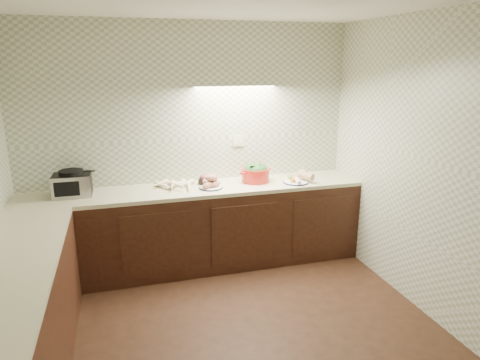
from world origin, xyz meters
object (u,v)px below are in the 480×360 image
object	(u,v)px
parsnip_pile	(171,186)
dutch_oven	(255,173)
sweet_potato_plate	(210,183)
veg_plate	(299,178)
onion_bowl	(205,180)
toaster_oven	(72,184)

from	to	relation	value
parsnip_pile	dutch_oven	bearing A→B (deg)	2.14
sweet_potato_plate	veg_plate	world-z (taller)	sweet_potato_plate
veg_plate	onion_bowl	bearing A→B (deg)	168.97
toaster_oven	parsnip_pile	bearing A→B (deg)	-2.11
sweet_potato_plate	parsnip_pile	bearing A→B (deg)	169.11
sweet_potato_plate	onion_bowl	xyz separation A→B (m)	(-0.03, 0.18, -0.02)
parsnip_pile	veg_plate	size ratio (longest dim) A/B	1.14
parsnip_pile	onion_bowl	world-z (taller)	onion_bowl
sweet_potato_plate	dutch_oven	size ratio (longest dim) A/B	0.65
dutch_oven	parsnip_pile	bearing A→B (deg)	163.22
sweet_potato_plate	onion_bowl	bearing A→B (deg)	98.91
dutch_oven	veg_plate	size ratio (longest dim) A/B	1.07
onion_bowl	dutch_oven	distance (m)	0.57
sweet_potato_plate	dutch_oven	bearing A→B (deg)	11.95
toaster_oven	sweet_potato_plate	size ratio (longest dim) A/B	1.45
dutch_oven	onion_bowl	bearing A→B (deg)	154.60
sweet_potato_plate	dutch_oven	world-z (taller)	dutch_oven
onion_bowl	veg_plate	xyz separation A→B (m)	(1.02, -0.20, 0.01)
toaster_oven	veg_plate	size ratio (longest dim) A/B	1.02
toaster_oven	parsnip_pile	xyz separation A→B (m)	(0.96, -0.05, -0.09)
onion_bowl	toaster_oven	bearing A→B (deg)	-178.05
toaster_oven	dutch_oven	bearing A→B (deg)	0.50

